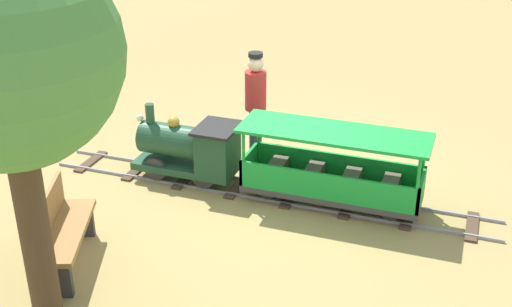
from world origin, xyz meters
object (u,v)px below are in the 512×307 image
Objects in this scene: locomotive at (191,148)px; conductor_person at (256,99)px; passenger_car at (332,174)px; oak_tree_near at (5,57)px; park_bench at (61,232)px.

locomotive is 1.16m from conductor_person.
passenger_car is 1.45× the size of conductor_person.
passenger_car is at bearing -34.30° from oak_tree_near.
conductor_person is (0.87, -0.62, 0.47)m from locomotive.
passenger_car is 1.67m from conductor_person.
oak_tree_near reaches higher than conductor_person.
locomotive is 0.40× the size of oak_tree_near.
passenger_car is 3.32m from park_bench.
passenger_car is at bearing -123.23° from conductor_person.
locomotive is at bearing 90.00° from passenger_car.
park_bench is (-2.26, 0.49, -0.07)m from locomotive.
park_bench is at bearing 23.27° from oak_tree_near.
passenger_car reaches higher than park_bench.
oak_tree_near is at bearing 169.02° from conductor_person.
oak_tree_near is at bearing -156.73° from park_bench.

